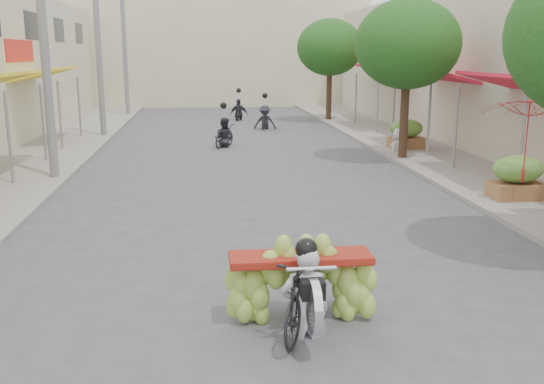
{
  "coord_description": "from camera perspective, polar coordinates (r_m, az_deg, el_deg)",
  "views": [
    {
      "loc": [
        -1.24,
        -5.35,
        3.52
      ],
      "look_at": [
        -0.02,
        5.09,
        1.1
      ],
      "focal_mm": 40.0,
      "sensor_mm": 36.0,
      "label": 1
    }
  ],
  "objects": [
    {
      "name": "utility_pole_back",
      "position": [
        35.6,
        -13.73,
        13.42
      ],
      "size": [
        0.6,
        0.24,
        8.0
      ],
      "color": "slate",
      "rests_on": "ground"
    },
    {
      "name": "street_tree_far",
      "position": [
        32.05,
        5.47,
        13.37
      ],
      "size": [
        3.4,
        3.4,
        5.25
      ],
      "color": "#3A2719",
      "rests_on": "ground"
    },
    {
      "name": "produce_crate_mid",
      "position": [
        15.54,
        22.11,
        1.59
      ],
      "size": [
        1.2,
        0.88,
        1.16
      ],
      "color": "brown",
      "rests_on": "ground"
    },
    {
      "name": "sidewalk_right",
      "position": [
        22.23,
        15.24,
        3.55
      ],
      "size": [
        4.0,
        60.0,
        0.12
      ],
      "primitive_type": "cube",
      "color": "gray",
      "rests_on": "ground"
    },
    {
      "name": "street_tree_mid",
      "position": [
        20.46,
        12.65,
        13.39
      ],
      "size": [
        3.4,
        3.4,
        5.25
      ],
      "color": "#3A2719",
      "rests_on": "ground"
    },
    {
      "name": "far_building",
      "position": [
        43.37,
        -5.13,
        12.88
      ],
      "size": [
        20.0,
        6.0,
        7.0
      ],
      "primitive_type": "cube",
      "color": "beige",
      "rests_on": "ground"
    },
    {
      "name": "market_umbrella",
      "position": [
        14.71,
        23.21,
        8.29
      ],
      "size": [
        2.7,
        2.7,
        1.97
      ],
      "rotation": [
        0.0,
        0.0,
        -0.29
      ],
      "color": "#A31518",
      "rests_on": "ground"
    },
    {
      "name": "utility_pole_far",
      "position": [
        26.68,
        -16.06,
        13.56
      ],
      "size": [
        0.6,
        0.24,
        8.0
      ],
      "color": "slate",
      "rests_on": "ground"
    },
    {
      "name": "produce_crate_far",
      "position": [
        22.78,
        12.54,
        5.58
      ],
      "size": [
        1.2,
        0.88,
        1.16
      ],
      "color": "brown",
      "rests_on": "ground"
    },
    {
      "name": "sidewalk_left",
      "position": [
        21.43,
        -22.16,
        2.71
      ],
      "size": [
        4.0,
        60.0,
        0.12
      ],
      "primitive_type": "cube",
      "color": "gray",
      "rests_on": "ground"
    },
    {
      "name": "bg_motorbike_b",
      "position": [
        28.65,
        -0.67,
        7.62
      ],
      "size": [
        1.14,
        1.7,
        1.95
      ],
      "color": "black",
      "rests_on": "ground"
    },
    {
      "name": "banana_motorbike",
      "position": [
        7.88,
        2.96,
        -7.91
      ],
      "size": [
        2.2,
        1.92,
        2.16
      ],
      "color": "black",
      "rests_on": "ground"
    },
    {
      "name": "pedestrian",
      "position": [
        22.07,
        11.87,
        5.88
      ],
      "size": [
        0.88,
        0.86,
        1.57
      ],
      "rotation": [
        0.0,
        0.0,
        3.89
      ],
      "color": "silver",
      "rests_on": "ground"
    },
    {
      "name": "bg_motorbike_c",
      "position": [
        32.64,
        -3.14,
        8.22
      ],
      "size": [
        1.05,
        1.51,
        1.95
      ],
      "color": "black",
      "rests_on": "ground"
    },
    {
      "name": "bg_motorbike_a",
      "position": [
        23.27,
        -4.55,
        6.12
      ],
      "size": [
        1.15,
        1.6,
        1.95
      ],
      "color": "black",
      "rests_on": "ground"
    },
    {
      "name": "utility_pole_mid",
      "position": [
        17.85,
        -20.73,
        13.78
      ],
      "size": [
        0.6,
        0.24,
        8.0
      ],
      "color": "slate",
      "rests_on": "ground"
    }
  ]
}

